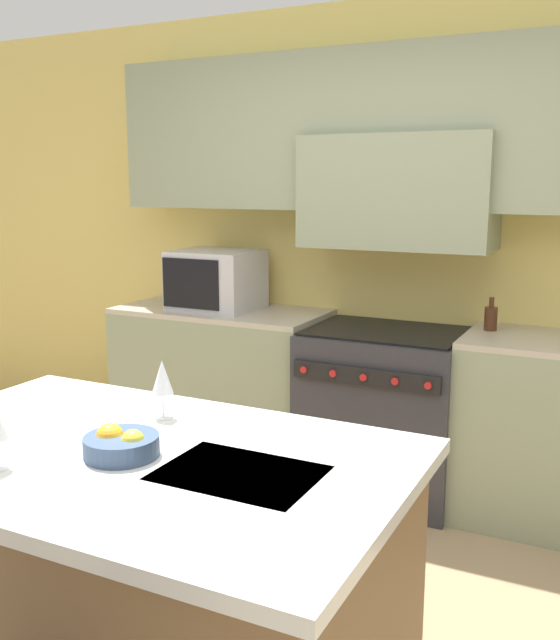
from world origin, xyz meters
TOP-DOWN VIEW (x-y plane):
  - back_cabinetry at (0.00, 2.05)m, footprint 10.00×0.46m
  - back_counter at (0.00, 1.80)m, footprint 3.38×0.62m
  - range_stove at (-0.00, 1.78)m, footprint 0.84×0.70m
  - microwave at (-1.08, 1.80)m, footprint 0.49×0.44m
  - kitchen_island at (-0.13, -0.24)m, footprint 1.67×1.05m
  - wine_glass_far at (-0.22, 0.04)m, footprint 0.07×0.07m
  - fruit_bowl at (-0.13, -0.29)m, footprint 0.22×0.22m
  - oil_bottle_on_counter at (0.53, 1.88)m, footprint 0.07×0.07m

SIDE VIEW (x-z plane):
  - range_stove at x=0.00m, z-range 0.00..0.92m
  - kitchen_island at x=-0.13m, z-range 0.00..0.92m
  - back_counter at x=0.00m, z-range 0.00..0.95m
  - fruit_bowl at x=-0.13m, z-range 0.91..1.00m
  - oil_bottle_on_counter at x=0.53m, z-range 0.93..1.10m
  - wine_glass_far at x=-0.22m, z-range 0.96..1.16m
  - microwave at x=-1.08m, z-range 0.95..1.30m
  - back_cabinetry at x=0.00m, z-range 0.24..2.94m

